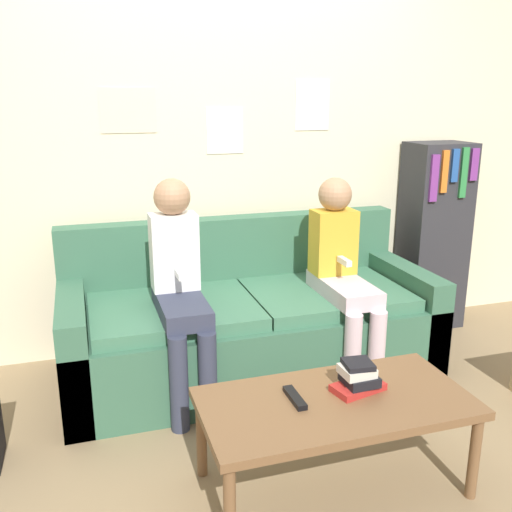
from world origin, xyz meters
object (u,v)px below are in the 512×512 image
(tv_remote, at_px, (295,398))
(couch, at_px, (249,324))
(coffee_table, at_px, (335,408))
(person_left, at_px, (179,281))
(bookshelf, at_px, (433,236))
(person_right, at_px, (342,269))

(tv_remote, bearing_deg, couch, 82.80)
(coffee_table, distance_m, person_left, 1.05)
(couch, relative_size, bookshelf, 1.63)
(couch, height_order, person_right, person_right)
(tv_remote, height_order, bookshelf, bookshelf)
(person_right, xyz_separation_m, tv_remote, (-0.61, -0.85, -0.23))
(person_left, xyz_separation_m, bookshelf, (1.83, 0.51, -0.02))
(person_left, distance_m, bookshelf, 1.90)
(couch, xyz_separation_m, coffee_table, (0.03, -1.09, 0.07))
(coffee_table, xyz_separation_m, tv_remote, (-0.16, 0.04, 0.05))
(person_left, height_order, tv_remote, person_left)
(couch, xyz_separation_m, tv_remote, (-0.12, -1.05, 0.12))
(tv_remote, bearing_deg, person_right, 54.14)
(coffee_table, bearing_deg, bookshelf, 45.61)
(couch, bearing_deg, person_right, -22.34)
(tv_remote, bearing_deg, bookshelf, 41.24)
(person_left, bearing_deg, person_right, -0.26)
(person_left, height_order, person_right, person_left)
(bookshelf, bearing_deg, person_right, -151.03)
(person_left, relative_size, tv_remote, 6.79)
(tv_remote, relative_size, bookshelf, 0.14)
(coffee_table, distance_m, tv_remote, 0.17)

